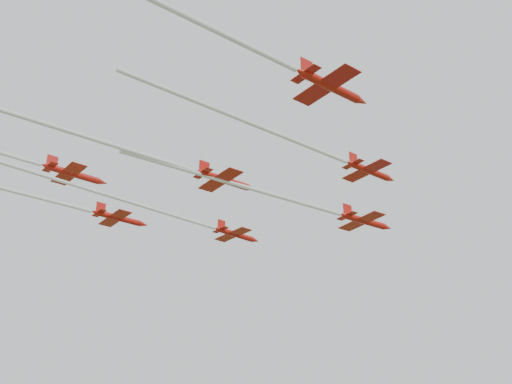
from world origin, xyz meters
The scene contains 7 objects.
jet_lead centered at (2.59, 4.42, 53.96)m, with size 25.24×47.41×2.83m.
jet_row2_left centered at (-17.66, -7.41, 52.28)m, with size 20.37×51.21×2.37m.
jet_row2_right centered at (10.48, -11.35, 55.01)m, with size 20.45×44.48×2.46m.
jet_row3_left centered at (-35.93, -14.40, 55.60)m, with size 21.13×44.78×2.61m.
jet_row3_mid centered at (-10.22, -21.98, 54.18)m, with size 23.47×48.43×2.66m.
jet_row3_right centered at (14.89, -32.36, 55.49)m, with size 19.44×41.63×2.78m.
jet_row4_left centered at (-29.40, -32.01, 55.18)m, with size 19.95×43.56×2.53m.
Camera 1 is at (42.38, -85.33, 10.97)m, focal length 45.00 mm.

